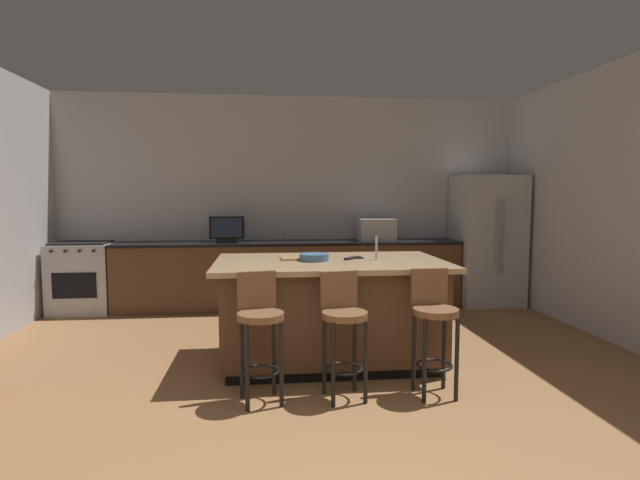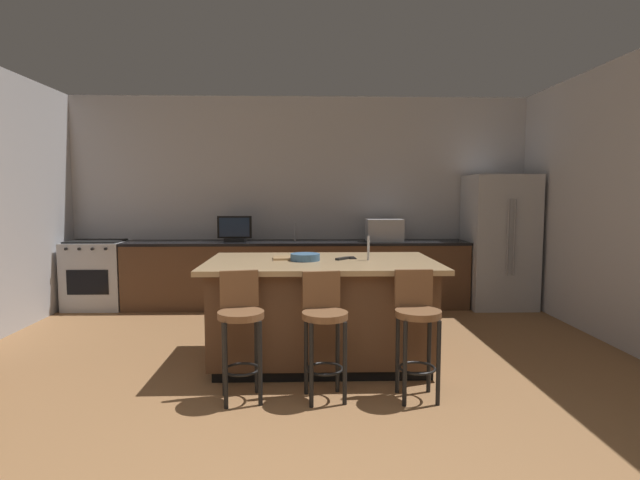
% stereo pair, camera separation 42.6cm
% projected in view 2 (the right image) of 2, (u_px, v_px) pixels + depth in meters
% --- Properties ---
extents(wall_back, '(6.83, 0.12, 2.87)m').
position_uv_depth(wall_back, '(301.00, 201.00, 7.09)').
color(wall_back, '#BCBCC1').
rests_on(wall_back, ground_plane).
extents(counter_back, '(4.58, 0.62, 0.89)m').
position_uv_depth(counter_back, '(297.00, 274.00, 6.80)').
color(counter_back, brown).
rests_on(counter_back, ground_plane).
extents(kitchen_island, '(2.05, 1.26, 0.93)m').
position_uv_depth(kitchen_island, '(321.00, 310.00, 4.56)').
color(kitchen_island, black).
rests_on(kitchen_island, ground_plane).
extents(refrigerator, '(0.85, 0.78, 1.78)m').
position_uv_depth(refrigerator, '(499.00, 241.00, 6.77)').
color(refrigerator, '#B7BABF').
rests_on(refrigerator, ground_plane).
extents(range_oven, '(0.75, 0.63, 0.91)m').
position_uv_depth(range_oven, '(97.00, 274.00, 6.71)').
color(range_oven, '#B7BABF').
rests_on(range_oven, ground_plane).
extents(microwave, '(0.48, 0.36, 0.30)m').
position_uv_depth(microwave, '(384.00, 230.00, 6.78)').
color(microwave, '#B7BABF').
rests_on(microwave, counter_back).
extents(tv_monitor, '(0.45, 0.16, 0.34)m').
position_uv_depth(tv_monitor, '(235.00, 230.00, 6.66)').
color(tv_monitor, black).
rests_on(tv_monitor, counter_back).
extents(sink_faucet_back, '(0.02, 0.02, 0.24)m').
position_uv_depth(sink_faucet_back, '(295.00, 232.00, 6.84)').
color(sink_faucet_back, '#B2B2B7').
rests_on(sink_faucet_back, counter_back).
extents(sink_faucet_island, '(0.02, 0.02, 0.22)m').
position_uv_depth(sink_faucet_island, '(368.00, 248.00, 4.52)').
color(sink_faucet_island, '#B2B2B7').
rests_on(sink_faucet_island, kitchen_island).
extents(bar_stool_left, '(0.35, 0.36, 0.95)m').
position_uv_depth(bar_stool_left, '(241.00, 324.00, 3.71)').
color(bar_stool_left, brown).
rests_on(bar_stool_left, ground_plane).
extents(bar_stool_center, '(0.34, 0.36, 0.94)m').
position_uv_depth(bar_stool_center, '(324.00, 324.00, 3.73)').
color(bar_stool_center, brown).
rests_on(bar_stool_center, ground_plane).
extents(bar_stool_right, '(0.34, 0.34, 0.95)m').
position_uv_depth(bar_stool_right, '(417.00, 323.00, 3.73)').
color(bar_stool_right, brown).
rests_on(bar_stool_right, ground_plane).
extents(fruit_bowl, '(0.26, 0.26, 0.06)m').
position_uv_depth(fruit_bowl, '(305.00, 257.00, 4.50)').
color(fruit_bowl, '#3F668C').
rests_on(fruit_bowl, kitchen_island).
extents(cell_phone, '(0.08, 0.15, 0.01)m').
position_uv_depth(cell_phone, '(352.00, 258.00, 4.67)').
color(cell_phone, black).
rests_on(cell_phone, kitchen_island).
extents(tv_remote, '(0.15, 0.15, 0.02)m').
position_uv_depth(tv_remote, '(343.00, 258.00, 4.57)').
color(tv_remote, black).
rests_on(tv_remote, kitchen_island).
extents(cutting_board, '(0.39, 0.24, 0.02)m').
position_uv_depth(cutting_board, '(294.00, 258.00, 4.63)').
color(cutting_board, '#A87F51').
rests_on(cutting_board, kitchen_island).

